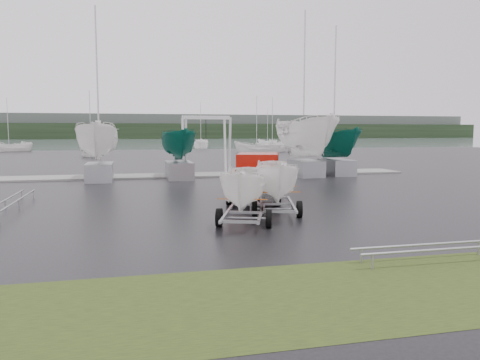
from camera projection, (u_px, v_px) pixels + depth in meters
ground_plane at (238, 204)px, 19.68m from camera, size 120.00×120.00×0.00m
lake at (147, 143)px, 116.43m from camera, size 300.00×300.00×0.00m
grass_verge at (367, 291)px, 9.04m from camera, size 40.00×40.00×0.00m
dock at (195, 175)px, 32.26m from camera, size 30.00×3.00×0.12m
treeline at (140, 131)px, 183.84m from camera, size 300.00×8.00×6.00m
far_hill at (139, 126)px, 191.38m from camera, size 300.00×6.00×10.00m
pickup_truck at (257, 175)px, 21.57m from camera, size 3.93×6.41×2.02m
trailer_hitched at (244, 154)px, 14.96m from camera, size 2.29×3.79×4.27m
trailer_parked at (277, 147)px, 16.66m from camera, size 2.06×3.78×4.58m
boat_hoist at (206, 137)px, 32.16m from camera, size 3.30×2.18×4.12m
keelboat_0 at (98, 116)px, 28.48m from camera, size 2.49×3.20×10.66m
keelboat_1 at (178, 128)px, 29.88m from camera, size 2.10×3.20×6.67m
keelboat_2 at (306, 106)px, 31.52m from camera, size 2.98×3.20×11.16m
keelboat_3 at (337, 126)px, 32.50m from camera, size 2.18×3.20×10.34m
mast_rack_0 at (12, 200)px, 18.54m from camera, size 0.56×6.50×0.06m
moored_boat_1 at (91, 156)px, 57.56m from camera, size 2.57×2.63×11.23m
moored_boat_2 at (257, 153)px, 66.44m from camera, size 3.37×3.34×11.30m
moored_boat_3 at (272, 152)px, 69.32m from camera, size 3.55×3.52×11.40m
moored_boat_4 at (9, 151)px, 70.53m from camera, size 3.04×2.99×11.29m
moored_boat_5 at (201, 148)px, 83.11m from camera, size 3.03×3.08×11.37m
moored_boat_6 at (267, 145)px, 100.18m from camera, size 2.93×2.90×10.82m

